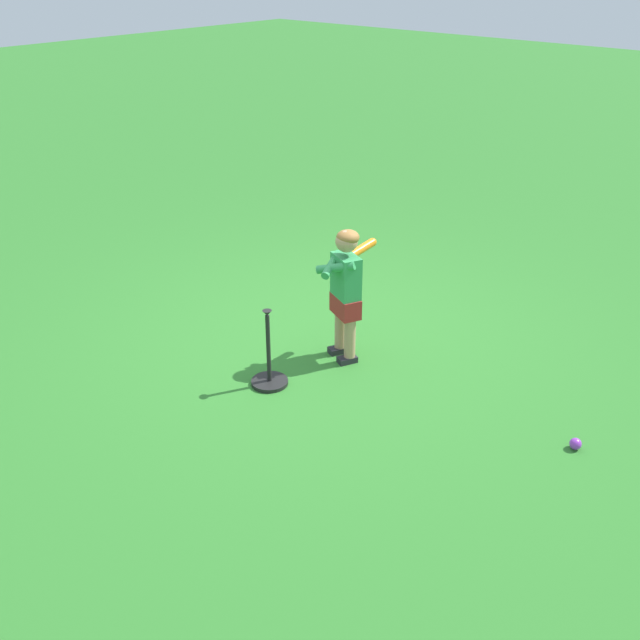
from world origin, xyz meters
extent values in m
plane|color=#2D7528|center=(0.00, 0.00, 0.00)|extent=(40.00, 40.00, 0.00)
cube|color=#232328|center=(-0.42, 0.23, 0.03)|extent=(0.14, 0.17, 0.05)
cylinder|color=tan|center=(-0.43, 0.21, 0.21)|extent=(0.09, 0.09, 0.34)
cube|color=#232328|center=(-0.27, 0.16, 0.03)|extent=(0.14, 0.17, 0.05)
cylinder|color=tan|center=(-0.28, 0.14, 0.21)|extent=(0.09, 0.09, 0.34)
cube|color=maroon|center=(-0.36, 0.18, 0.46)|extent=(0.31, 0.25, 0.16)
cube|color=#339351|center=(-0.36, 0.18, 0.71)|extent=(0.29, 0.24, 0.34)
sphere|color=tan|center=(-0.36, 0.18, 1.00)|extent=(0.17, 0.17, 0.17)
ellipsoid|color=olive|center=(-0.36, 0.17, 1.02)|extent=(0.23, 0.23, 0.11)
sphere|color=orange|center=(-0.30, 0.30, 0.80)|extent=(0.04, 0.04, 0.04)
cylinder|color=black|center=(-0.30, 0.21, 0.81)|extent=(0.03, 0.14, 0.05)
cylinder|color=orange|center=(-0.31, -0.02, 0.85)|extent=(0.08, 0.35, 0.11)
sphere|color=orange|center=(-0.32, -0.19, 0.87)|extent=(0.07, 0.07, 0.07)
cylinder|color=#339351|center=(-0.34, 0.29, 0.81)|extent=(0.31, 0.18, 0.14)
cylinder|color=#339351|center=(-0.28, 0.26, 0.81)|extent=(0.17, 0.31, 0.14)
sphere|color=purple|center=(-2.27, 0.10, 0.04)|extent=(0.08, 0.08, 0.08)
cylinder|color=black|center=(-0.19, 0.86, 0.01)|extent=(0.28, 0.28, 0.03)
cylinder|color=black|center=(-0.19, 0.86, 0.31)|extent=(0.03, 0.03, 0.55)
cone|color=black|center=(-0.19, 0.86, 0.60)|extent=(0.07, 0.07, 0.04)
camera|label=1|loc=(-3.62, 4.17, 2.99)|focal=41.48mm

